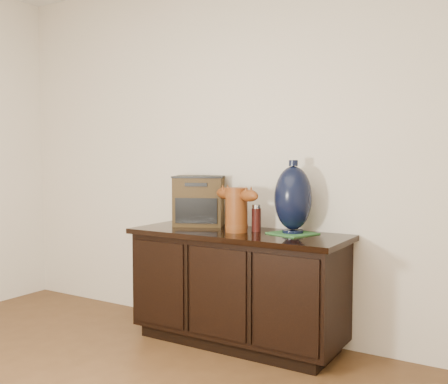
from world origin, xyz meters
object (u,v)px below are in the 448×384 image
Objects in this scene: terracotta_vessel at (236,207)px; lamp_base at (293,198)px; sideboard at (238,287)px; spray_can at (256,218)px; tv_radio at (199,201)px.

lamp_base is (0.35, 0.12, 0.06)m from terracotta_vessel.
sideboard is 8.16× the size of spray_can.
sideboard is at bearing -43.86° from tv_radio.
lamp_base reaches higher than sideboard.
tv_radio is at bearing 176.87° from lamp_base.
spray_can is (0.50, -0.07, -0.09)m from tv_radio.
tv_radio is at bearing 179.39° from terracotta_vessel.
tv_radio is 0.51m from spray_can.
terracotta_vessel is 0.92× the size of tv_radio.
lamp_base is 2.60× the size of spray_can.
terracotta_vessel is 0.15m from spray_can.
sideboard is 3.31× the size of tv_radio.
tv_radio is 0.95× the size of lamp_base.
tv_radio reaches higher than sideboard.
spray_can is (0.10, 0.09, -0.08)m from terracotta_vessel.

